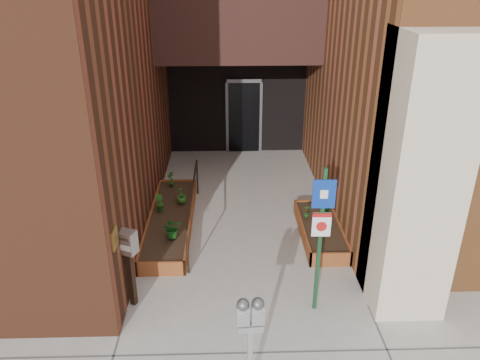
{
  "coord_description": "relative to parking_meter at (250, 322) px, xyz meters",
  "views": [
    {
      "loc": [
        -0.32,
        -6.14,
        5.13
      ],
      "look_at": [
        -0.08,
        1.8,
        1.5
      ],
      "focal_mm": 35.0,
      "sensor_mm": 36.0,
      "label": 1
    }
  ],
  "objects": [
    {
      "name": "shrub_left_c",
      "position": [
        -1.29,
        4.92,
        -0.69
      ],
      "size": [
        0.31,
        0.31,
        0.39
      ],
      "primitive_type": "imported",
      "rotation": [
        0.0,
        0.0,
        3.83
      ],
      "color": "#2B631C",
      "rests_on": "planter_left"
    },
    {
      "name": "parking_meter",
      "position": [
        0.0,
        0.0,
        0.0
      ],
      "size": [
        0.35,
        0.17,
        1.53
      ],
      "color": "#AFAFB2",
      "rests_on": "ground"
    },
    {
      "name": "shrub_left_a",
      "position": [
        -1.34,
        3.45,
        -0.68
      ],
      "size": [
        0.44,
        0.44,
        0.41
      ],
      "primitive_type": "imported",
      "rotation": [
        0.0,
        0.0,
        0.21
      ],
      "color": "#195718",
      "rests_on": "planter_left"
    },
    {
      "name": "ground",
      "position": [
        0.06,
        1.68,
        -1.19
      ],
      "size": [
        80.0,
        80.0,
        0.0
      ],
      "primitive_type": "plane",
      "color": "#9E9991",
      "rests_on": "ground"
    },
    {
      "name": "shrub_left_b",
      "position": [
        -1.73,
        4.57,
        -0.7
      ],
      "size": [
        0.28,
        0.28,
        0.36
      ],
      "primitive_type": "imported",
      "rotation": [
        0.0,
        0.0,
        2.46
      ],
      "color": "#235718",
      "rests_on": "planter_left"
    },
    {
      "name": "planter_right",
      "position": [
        1.66,
        3.88,
        -1.05
      ],
      "size": [
        0.8,
        2.2,
        0.3
      ],
      "color": "maroon",
      "rests_on": "ground"
    },
    {
      "name": "shrub_left_d",
      "position": [
        -1.61,
        5.82,
        -0.7
      ],
      "size": [
        0.26,
        0.26,
        0.36
      ],
      "primitive_type": "imported",
      "rotation": [
        0.0,
        0.0,
        5.17
      ],
      "color": "#205819",
      "rests_on": "planter_left"
    },
    {
      "name": "handrail",
      "position": [
        -0.99,
        4.33,
        -0.44
      ],
      "size": [
        0.04,
        3.34,
        0.9
      ],
      "color": "black",
      "rests_on": "ground"
    },
    {
      "name": "planter_left",
      "position": [
        -1.49,
        4.38,
        -1.05
      ],
      "size": [
        0.9,
        3.6,
        0.3
      ],
      "color": "maroon",
      "rests_on": "ground"
    },
    {
      "name": "sign_post",
      "position": [
        1.15,
        1.63,
        0.36
      ],
      "size": [
        0.34,
        0.09,
        2.51
      ],
      "color": "#163C20",
      "rests_on": "ground"
    },
    {
      "name": "shrub_right_c",
      "position": [
        1.82,
        4.21,
        -0.73
      ],
      "size": [
        0.37,
        0.37,
        0.31
      ],
      "primitive_type": "imported",
      "rotation": [
        0.0,
        0.0,
        4.29
      ],
      "color": "#23601B",
      "rests_on": "planter_right"
    },
    {
      "name": "payment_dropbox",
      "position": [
        -1.84,
        1.84,
        -0.18
      ],
      "size": [
        0.33,
        0.29,
        1.39
      ],
      "color": "black",
      "rests_on": "ground"
    },
    {
      "name": "shrub_right_b",
      "position": [
        1.41,
        4.15,
        -0.74
      ],
      "size": [
        0.21,
        0.21,
        0.3
      ],
      "primitive_type": "imported",
      "rotation": [
        0.0,
        0.0,
        2.7
      ],
      "color": "#21611B",
      "rests_on": "planter_right"
    },
    {
      "name": "shrub_right_a",
      "position": [
        1.52,
        3.44,
        -0.73
      ],
      "size": [
        0.25,
        0.25,
        0.32
      ],
      "primitive_type": "imported",
      "rotation": [
        0.0,
        0.0,
        0.86
      ],
      "color": "#2B5C1A",
      "rests_on": "planter_right"
    }
  ]
}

